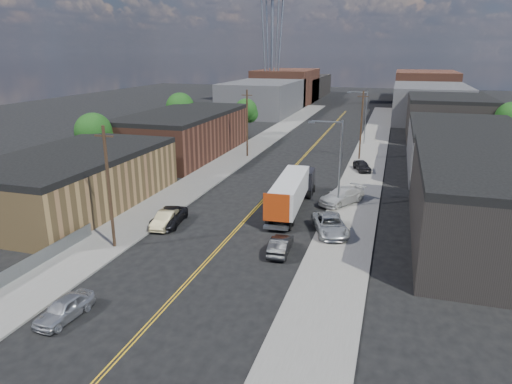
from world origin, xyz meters
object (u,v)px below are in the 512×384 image
Objects in this scene: car_left_b at (166,219)px; car_left_c at (169,217)px; car_left_a at (65,308)px; car_right_oncoming at (280,245)px; semi_truck at (293,189)px; car_right_lot_c at (362,166)px; car_right_lot_a at (330,225)px; car_right_lot_b at (342,196)px.

car_left_b is 0.55m from car_left_c.
car_left_a is 0.96× the size of car_right_oncoming.
semi_truck reaches higher than car_right_lot_c.
car_right_lot_a is at bearing 58.35° from car_left_a.
semi_truck is at bearing -85.64° from car_right_oncoming.
car_right_lot_b is (14.60, 10.94, 0.25)m from car_left_b.
car_right_oncoming is 13.86m from car_right_lot_b.
car_right_lot_b is 14.51m from car_right_lot_c.
car_right_lot_c is at bearing 68.76° from semi_truck.
car_right_lot_a reaches higher than car_left_b.
car_left_c is at bearing -111.67° from car_right_lot_b.
car_right_lot_b is (13.27, 26.25, 0.28)m from car_left_a.
car_left_c is 1.24× the size of car_right_oncoming.
car_right_lot_a is 0.99× the size of car_right_lot_b.
car_right_lot_c is at bearing -101.51° from car_right_oncoming.
car_left_a is 22.19m from car_right_lot_a.
car_left_a is 15.92m from car_left_c.
car_right_oncoming is at bearing -120.23° from car_right_lot_c.
semi_truck is at bearing 34.82° from car_left_b.
car_right_lot_a is 8.47m from car_right_lot_b.
car_right_lot_a reaches higher than car_left_a.
car_left_c is at bearing -18.26° from car_right_oncoming.
semi_truck is at bearing -116.47° from car_right_lot_b.
car_right_lot_c is (15.55, 24.87, 0.12)m from car_left_c.
car_left_a is at bearing -89.62° from car_left_b.
car_right_lot_c is at bearing 119.14° from car_right_lot_b.
car_right_lot_b is at bearing -115.54° from car_right_lot_c.
car_left_b is 29.80m from car_right_lot_c.
car_left_c is 0.92× the size of car_right_lot_b.
car_right_oncoming is at bearing -141.79° from car_right_lot_a.
car_left_c reaches higher than car_left_a.
car_left_b is (-1.33, 15.32, 0.03)m from car_left_a.
semi_truck reaches higher than car_right_lot_b.
car_right_lot_a reaches higher than car_left_c.
car_right_oncoming is at bearing -70.46° from car_right_lot_b.
car_right_lot_b is at bearing 27.27° from semi_truck.
car_left_a is at bearing 48.66° from car_right_oncoming.
car_right_lot_b reaches higher than car_left_c.
car_left_c is at bearing -143.80° from car_right_lot_c.
car_left_b is at bearing -97.76° from car_left_c.
car_right_oncoming is 1.04× the size of car_right_lot_c.
car_right_lot_c is (14.22, 40.74, 0.16)m from car_left_a.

